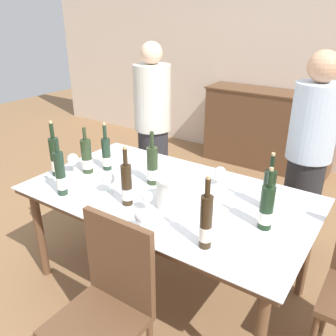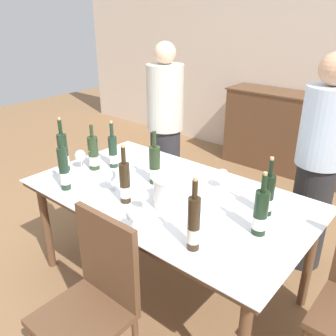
# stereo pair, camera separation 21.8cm
# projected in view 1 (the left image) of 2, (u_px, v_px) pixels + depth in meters

# --- Properties ---
(ground_plane) EXTENTS (12.00, 12.00, 0.00)m
(ground_plane) POSITION_uv_depth(u_px,v_px,m) (168.00, 282.00, 2.64)
(ground_plane) COLOR olive
(back_wall) EXTENTS (8.00, 0.10, 2.80)m
(back_wall) POSITION_uv_depth(u_px,v_px,m) (301.00, 51.00, 4.17)
(back_wall) COLOR beige
(back_wall) RESTS_ON ground_plane
(sideboard_cabinet) EXTENTS (1.59, 0.46, 0.96)m
(sideboard_cabinet) POSITION_uv_depth(u_px,v_px,m) (268.00, 130.00, 4.43)
(sideboard_cabinet) COLOR brown
(sideboard_cabinet) RESTS_ON ground_plane
(dining_table) EXTENTS (1.85, 1.06, 0.75)m
(dining_table) POSITION_uv_depth(u_px,v_px,m) (168.00, 201.00, 2.36)
(dining_table) COLOR brown
(dining_table) RESTS_ON ground_plane
(ice_bucket) EXTENTS (0.20, 0.20, 0.19)m
(ice_bucket) POSITION_uv_depth(u_px,v_px,m) (172.00, 191.00, 2.14)
(ice_bucket) COLOR white
(ice_bucket) RESTS_ON dining_table
(wine_bottle_0) EXTENTS (0.07, 0.07, 0.38)m
(wine_bottle_0) POSITION_uv_depth(u_px,v_px,m) (127.00, 185.00, 2.15)
(wine_bottle_0) COLOR #332314
(wine_bottle_0) RESTS_ON dining_table
(wine_bottle_1) EXTENTS (0.07, 0.07, 0.38)m
(wine_bottle_1) POSITION_uv_depth(u_px,v_px,m) (61.00, 175.00, 2.26)
(wine_bottle_1) COLOR #1E3323
(wine_bottle_1) RESTS_ON dining_table
(wine_bottle_2) EXTENTS (0.08, 0.08, 0.37)m
(wine_bottle_2) POSITION_uv_depth(u_px,v_px,m) (152.00, 167.00, 2.41)
(wine_bottle_2) COLOR #28381E
(wine_bottle_2) RESTS_ON dining_table
(wine_bottle_3) EXTENTS (0.07, 0.07, 0.36)m
(wine_bottle_3) POSITION_uv_depth(u_px,v_px,m) (106.00, 154.00, 2.63)
(wine_bottle_3) COLOR #1E3323
(wine_bottle_3) RESTS_ON dining_table
(wine_bottle_4) EXTENTS (0.07, 0.07, 0.41)m
(wine_bottle_4) POSITION_uv_depth(u_px,v_px,m) (56.00, 158.00, 2.53)
(wine_bottle_4) COLOR black
(wine_bottle_4) RESTS_ON dining_table
(wine_bottle_5) EXTENTS (0.06, 0.06, 0.40)m
(wine_bottle_5) POSITION_uv_depth(u_px,v_px,m) (206.00, 223.00, 1.75)
(wine_bottle_5) COLOR #332314
(wine_bottle_5) RESTS_ON dining_table
(wine_bottle_6) EXTENTS (0.08, 0.08, 0.36)m
(wine_bottle_6) POSITION_uv_depth(u_px,v_px,m) (269.00, 191.00, 2.11)
(wine_bottle_6) COLOR black
(wine_bottle_6) RESTS_ON dining_table
(wine_bottle_7) EXTENTS (0.08, 0.08, 0.34)m
(wine_bottle_7) POSITION_uv_depth(u_px,v_px,m) (87.00, 157.00, 2.58)
(wine_bottle_7) COLOR #28381E
(wine_bottle_7) RESTS_ON dining_table
(wine_bottle_8) EXTENTS (0.08, 0.08, 0.36)m
(wine_bottle_8) POSITION_uv_depth(u_px,v_px,m) (266.00, 208.00, 1.91)
(wine_bottle_8) COLOR black
(wine_bottle_8) RESTS_ON dining_table
(wine_glass_0) EXTENTS (0.09, 0.09, 0.15)m
(wine_glass_0) POSITION_uv_depth(u_px,v_px,m) (73.00, 160.00, 2.58)
(wine_glass_0) COLOR white
(wine_glass_0) RESTS_ON dining_table
(wine_glass_1) EXTENTS (0.08, 0.08, 0.14)m
(wine_glass_1) POSITION_uv_depth(u_px,v_px,m) (220.00, 173.00, 2.39)
(wine_glass_1) COLOR white
(wine_glass_1) RESTS_ON dining_table
(wine_glass_2) EXTENTS (0.07, 0.07, 0.13)m
(wine_glass_2) POSITION_uv_depth(u_px,v_px,m) (147.00, 198.00, 2.09)
(wine_glass_2) COLOR white
(wine_glass_2) RESTS_ON dining_table
(wine_glass_3) EXTENTS (0.09, 0.09, 0.15)m
(wine_glass_3) POSITION_uv_depth(u_px,v_px,m) (108.00, 179.00, 2.29)
(wine_glass_3) COLOR white
(wine_glass_3) RESTS_ON dining_table
(wine_glass_4) EXTENTS (0.07, 0.07, 0.13)m
(wine_glass_4) POSITION_uv_depth(u_px,v_px,m) (141.00, 217.00, 1.89)
(wine_glass_4) COLOR white
(wine_glass_4) RESTS_ON dining_table
(chair_near_front) EXTENTS (0.42, 0.42, 0.95)m
(chair_near_front) POSITION_uv_depth(u_px,v_px,m) (108.00, 299.00, 1.77)
(chair_near_front) COLOR brown
(chair_near_front) RESTS_ON ground_plane
(person_host) EXTENTS (0.33, 0.33, 1.61)m
(person_host) POSITION_uv_depth(u_px,v_px,m) (153.00, 133.00, 3.29)
(person_host) COLOR #2D2D33
(person_host) RESTS_ON ground_plane
(person_guest_left) EXTENTS (0.33, 0.33, 1.62)m
(person_guest_left) POSITION_uv_depth(u_px,v_px,m) (307.00, 162.00, 2.65)
(person_guest_left) COLOR #262628
(person_guest_left) RESTS_ON ground_plane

